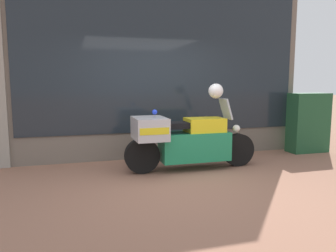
{
  "coord_description": "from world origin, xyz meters",
  "views": [
    {
      "loc": [
        -1.53,
        -4.72,
        1.57
      ],
      "look_at": [
        0.2,
        1.22,
        0.74
      ],
      "focal_mm": 35.0,
      "sensor_mm": 36.0,
      "label": 1
    }
  ],
  "objects": [
    {
      "name": "ground_plane",
      "position": [
        0.0,
        0.0,
        0.0
      ],
      "size": [
        60.0,
        60.0,
        0.0
      ],
      "primitive_type": "plane",
      "color": "#8E604C"
    },
    {
      "name": "white_helmet",
      "position": [
        0.95,
        0.72,
        1.41
      ],
      "size": [
        0.27,
        0.27,
        0.27
      ],
      "primitive_type": "sphere",
      "color": "white",
      "rests_on": "paramedic_motorcycle"
    },
    {
      "name": "shop_building",
      "position": [
        -0.36,
        2.0,
        2.08
      ],
      "size": [
        6.78,
        0.55,
        4.14
      ],
      "color": "#6B6056",
      "rests_on": "ground"
    },
    {
      "name": "utility_cabinet",
      "position": [
        3.55,
        1.42,
        0.66
      ],
      "size": [
        0.88,
        0.41,
        1.33
      ],
      "primitive_type": "cube",
      "color": "#1E4C2D",
      "rests_on": "ground"
    },
    {
      "name": "window_display",
      "position": [
        0.28,
        2.03,
        0.48
      ],
      "size": [
        5.62,
        0.3,
        2.02
      ],
      "color": "slate",
      "rests_on": "ground"
    },
    {
      "name": "paramedic_motorcycle",
      "position": [
        0.35,
        0.72,
        0.56
      ],
      "size": [
        2.45,
        0.73,
        1.28
      ],
      "rotation": [
        0.0,
        0.0,
        -0.0
      ],
      "color": "black",
      "rests_on": "ground"
    }
  ]
}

